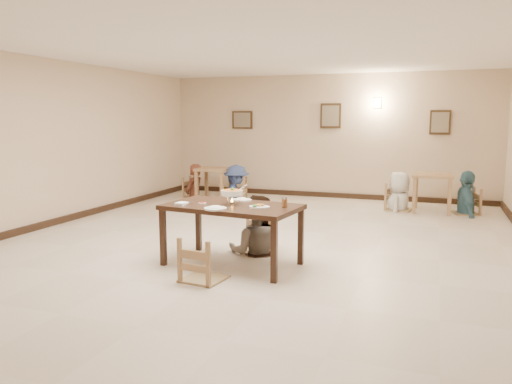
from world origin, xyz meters
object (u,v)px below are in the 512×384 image
at_px(main_table, 232,211).
at_px(bg_chair_rl, 400,185).
at_px(bg_chair_rr, 467,190).
at_px(bg_diner_c, 400,172).
at_px(bg_diner_a, 194,164).
at_px(bg_chair_lr, 236,179).
at_px(bg_table_left, 214,173).
at_px(drink_glass, 285,202).
at_px(bg_diner_d, 468,171).
at_px(bg_chair_ll, 194,178).
at_px(bg_diner_b, 236,165).
at_px(chair_far, 259,217).
at_px(chair_near, 204,239).
at_px(curry_warmer, 232,193).
at_px(main_diner, 256,195).
at_px(bg_table_right, 433,181).

xyz_separation_m(main_table, bg_chair_rl, (1.80, 4.93, -0.19)).
relative_size(bg_chair_rr, bg_diner_c, 0.61).
bearing_deg(bg_diner_c, bg_diner_a, -82.15).
relative_size(bg_chair_lr, bg_diner_a, 0.61).
bearing_deg(bg_table_left, bg_chair_rl, -0.25).
xyz_separation_m(main_table, drink_glass, (0.71, 0.04, 0.15)).
relative_size(bg_chair_rl, bg_diner_d, 0.62).
bearing_deg(bg_diner_c, bg_chair_lr, -82.77).
bearing_deg(main_table, bg_chair_rl, 76.61).
height_order(drink_glass, bg_chair_rr, bg_chair_rr).
bearing_deg(bg_chair_ll, main_table, -146.67).
distance_m(bg_chair_ll, bg_diner_a, 0.35).
height_order(bg_diner_b, bg_diner_d, bg_diner_d).
bearing_deg(drink_glass, bg_chair_rr, 63.81).
distance_m(chair_far, bg_chair_lr, 4.71).
distance_m(bg_chair_ll, bg_diner_b, 1.17).
xyz_separation_m(chair_near, bg_diner_a, (-3.02, 5.69, 0.32)).
bearing_deg(curry_warmer, main_diner, 80.79).
relative_size(bg_chair_rl, bg_chair_rr, 1.10).
bearing_deg(bg_diner_a, chair_far, 42.97).
distance_m(chair_far, chair_near, 1.51).
height_order(bg_chair_lr, bg_diner_c, bg_diner_c).
xyz_separation_m(bg_chair_lr, bg_diner_c, (3.78, -0.09, 0.32)).
xyz_separation_m(bg_chair_ll, bg_chair_rr, (6.22, -0.05, 0.02)).
bearing_deg(drink_glass, bg_chair_lr, 118.46).
height_order(chair_near, drink_glass, chair_near).
distance_m(bg_chair_rl, bg_diner_a, 4.91).
xyz_separation_m(main_table, bg_diner_d, (3.12, 4.94, 0.16)).
xyz_separation_m(curry_warmer, bg_table_left, (-2.53, 4.91, -0.35)).
distance_m(chair_far, bg_diner_a, 5.28).
height_order(main_table, bg_chair_rl, bg_chair_rl).
bearing_deg(bg_diner_a, bg_diner_d, 95.28).
bearing_deg(main_table, curry_warmer, 116.88).
bearing_deg(drink_glass, chair_far, 129.54).
height_order(main_diner, bg_chair_ll, main_diner).
bearing_deg(curry_warmer, bg_diner_d, 57.42).
distance_m(bg_diner_b, bg_diner_c, 3.78).
distance_m(curry_warmer, bg_table_right, 5.51).
bearing_deg(bg_diner_d, bg_chair_rr, 124.35).
relative_size(main_table, bg_chair_rl, 1.68).
xyz_separation_m(bg_chair_rl, bg_diner_d, (1.32, 0.01, 0.34)).
distance_m(bg_chair_rl, bg_diner_c, 0.27).
relative_size(chair_near, bg_chair_lr, 1.01).
bearing_deg(main_table, chair_far, 90.21).
height_order(bg_table_right, bg_diner_b, bg_diner_b).
distance_m(main_table, main_diner, 0.70).
bearing_deg(main_diner, curry_warmer, 67.91).
xyz_separation_m(main_diner, bg_diner_d, (3.03, 4.26, 0.04)).
height_order(chair_near, bg_table_right, chair_near).
relative_size(bg_chair_lr, bg_diner_b, 0.60).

